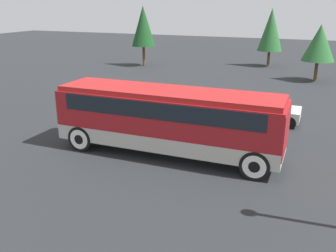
% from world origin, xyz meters
% --- Properties ---
extents(ground_plane, '(120.00, 120.00, 0.00)m').
position_xyz_m(ground_plane, '(0.00, 0.00, 0.00)').
color(ground_plane, '#26282B').
extents(tour_bus, '(10.10, 2.61, 2.99)m').
position_xyz_m(tour_bus, '(0.10, -0.00, 1.82)').
color(tour_bus, '#B7B2A8').
rests_on(tour_bus, ground_plane).
extents(parked_car_near, '(4.26, 1.96, 1.37)m').
position_xyz_m(parked_car_near, '(3.10, 6.66, 0.69)').
color(parked_car_near, silver).
rests_on(parked_car_near, ground_plane).
extents(parked_car_mid, '(4.64, 1.97, 1.45)m').
position_xyz_m(parked_car_mid, '(-2.73, 5.69, 0.72)').
color(parked_car_mid, '#7A6B5B').
rests_on(parked_car_mid, ground_plane).
extents(tree_left, '(2.49, 2.49, 6.26)m').
position_xyz_m(tree_left, '(-11.77, 21.99, 4.17)').
color(tree_left, brown).
rests_on(tree_left, ground_plane).
extents(tree_center, '(2.57, 2.57, 6.01)m').
position_xyz_m(tree_center, '(0.73, 26.78, 3.82)').
color(tree_center, brown).
rests_on(tree_center, ground_plane).
extents(tree_right, '(2.76, 2.76, 4.84)m').
position_xyz_m(tree_right, '(5.68, 20.22, 3.28)').
color(tree_right, brown).
rests_on(tree_right, ground_plane).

